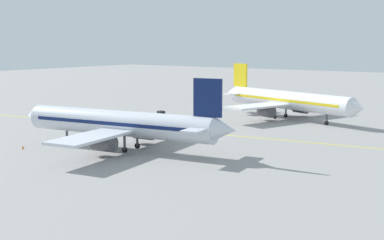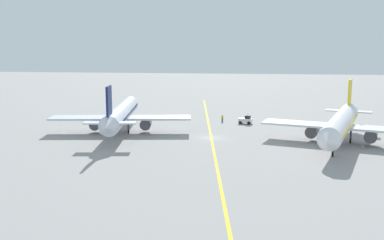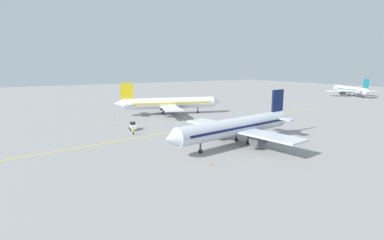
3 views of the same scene
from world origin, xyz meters
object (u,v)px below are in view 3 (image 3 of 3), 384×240
at_px(baggage_tug_white, 133,126).
at_px(ground_crew_worker, 133,131).
at_px(airplane_distant_taxiing, 351,90).
at_px(airplane_adjacent_stand, 237,127).
at_px(traffic_cone_mid_apron, 115,119).
at_px(airplane_at_gate, 169,103).
at_px(traffic_cone_near_nose, 211,163).

relative_size(baggage_tug_white, ground_crew_worker, 1.94).
bearing_deg(airplane_distant_taxiing, airplane_adjacent_stand, -68.32).
xyz_separation_m(airplane_adjacent_stand, traffic_cone_mid_apron, (-40.26, -13.26, -3.43)).
distance_m(airplane_distant_taxiing, baggage_tug_white, 130.82).
xyz_separation_m(airplane_at_gate, ground_crew_worker, (22.42, -20.70, -2.80)).
distance_m(airplane_adjacent_stand, ground_crew_worker, 24.80).
bearing_deg(baggage_tug_white, traffic_cone_near_nose, 2.37).
xyz_separation_m(airplane_distant_taxiing, ground_crew_worker, (26.66, -130.99, -2.43)).
distance_m(traffic_cone_near_nose, traffic_cone_mid_apron, 48.25).
height_order(airplane_adjacent_stand, traffic_cone_mid_apron, airplane_adjacent_stand).
height_order(baggage_tug_white, traffic_cone_mid_apron, baggage_tug_white).
relative_size(traffic_cone_near_nose, traffic_cone_mid_apron, 1.00).
height_order(airplane_at_gate, baggage_tug_white, airplane_at_gate).
distance_m(airplane_at_gate, traffic_cone_near_nose, 52.82).
bearing_deg(ground_crew_worker, traffic_cone_near_nose, 6.85).
distance_m(airplane_distant_taxiing, traffic_cone_mid_apron, 129.16).
xyz_separation_m(airplane_at_gate, airplane_adjacent_stand, (41.78, -5.45, 0.00)).
relative_size(airplane_distant_taxiing, traffic_cone_near_nose, 53.92).
distance_m(airplane_at_gate, ground_crew_worker, 30.64).
height_order(airplane_distant_taxiing, ground_crew_worker, airplane_distant_taxiing).
height_order(airplane_distant_taxiing, traffic_cone_mid_apron, airplane_distant_taxiing).
bearing_deg(traffic_cone_mid_apron, baggage_tug_white, -0.23).
distance_m(airplane_adjacent_stand, baggage_tug_white, 28.24).
bearing_deg(traffic_cone_near_nose, airplane_at_gate, 160.71).
relative_size(airplane_adjacent_stand, airplane_distant_taxiing, 1.20).
bearing_deg(traffic_cone_mid_apron, airplane_at_gate, 94.64).
height_order(airplane_at_gate, airplane_distant_taxiing, airplane_at_gate).
bearing_deg(airplane_at_gate, airplane_adjacent_stand, -7.43).
xyz_separation_m(airplane_distant_taxiing, traffic_cone_mid_apron, (5.76, -129.00, -3.06)).
bearing_deg(airplane_adjacent_stand, airplane_at_gate, 172.57).
relative_size(airplane_at_gate, traffic_cone_near_nose, 63.35).
bearing_deg(baggage_tug_white, airplane_at_gate, 132.23).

